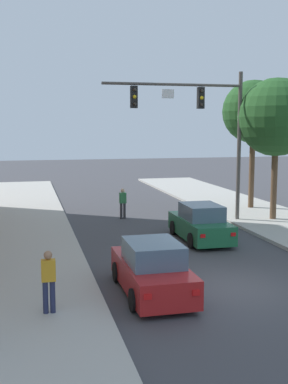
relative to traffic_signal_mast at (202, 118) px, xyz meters
name	(u,v)px	position (x,y,z in m)	size (l,w,h in m)	color
ground_plane	(230,287)	(-2.56, -9.61, -5.37)	(120.00, 120.00, 0.00)	#424247
sidewalk_left	(12,303)	(-9.06, -9.61, -5.29)	(5.00, 60.00, 0.15)	#B2AFA8
traffic_signal_mast	(202,118)	(0.00, 0.00, 0.00)	(7.15, 0.38, 7.50)	#514C47
car_lead_green	(200,224)	(-1.27, -3.47, -4.65)	(1.88, 4.26, 1.60)	#1E663D
car_following_red	(152,270)	(-5.04, -9.60, -4.65)	(1.85, 4.25, 1.60)	#B21E1E
pedestrian_sidewalk_left_walker	(49,279)	(-8.09, -10.79, -4.31)	(0.36, 0.22, 1.64)	#232847
pedestrian_crossing_road	(123,202)	(-3.59, 2.24, -4.46)	(0.36, 0.22, 1.64)	#333338
street_tree_second	(276,118)	(3.88, -0.36, 0.01)	(3.97, 3.97, 7.23)	brown
street_tree_third	(253,112)	(4.39, 3.25, 0.39)	(3.63, 3.63, 7.46)	brown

